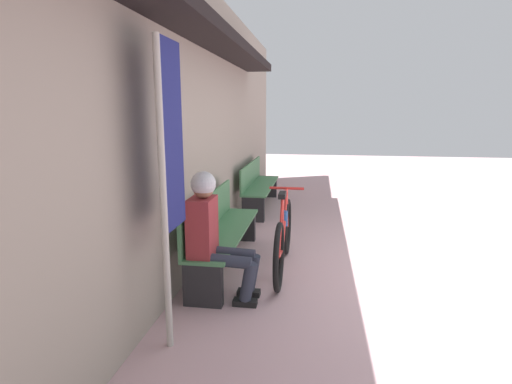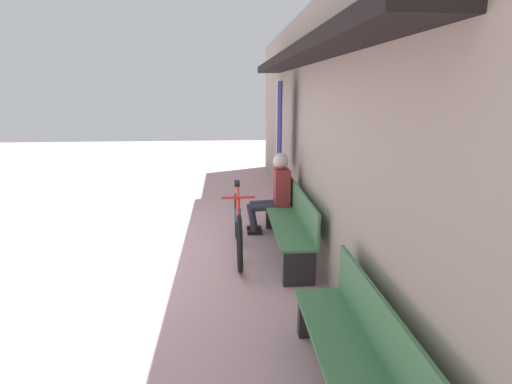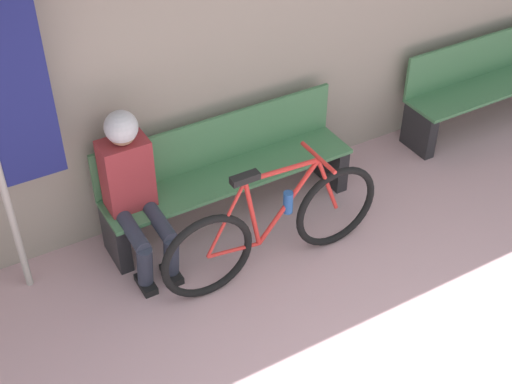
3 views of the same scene
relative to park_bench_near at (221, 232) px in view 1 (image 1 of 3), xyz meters
The scene contains 7 objects.
ground_plane 2.60m from the park_bench_near, 91.58° to the right, with size 24.00×24.00×0.00m, color #C69EA3.
storefront_wall 1.30m from the park_bench_near, 103.18° to the left, with size 12.00×0.56×3.20m.
park_bench_near is the anchor object (origin of this frame).
bicycle 0.71m from the park_bench_near, 89.36° to the right, with size 1.75×0.40×0.93m.
person_seated 0.85m from the park_bench_near, behind, with size 0.34×0.64×1.22m.
park_bench_far 2.84m from the park_bench_near, ahead, with size 1.99×0.42×0.83m.
banner_pole 1.77m from the park_bench_near, behind, with size 0.45×0.05×2.25m.
Camera 1 is at (-4.13, 1.52, 1.75)m, focal length 28.00 mm.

